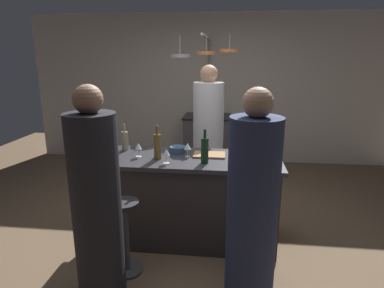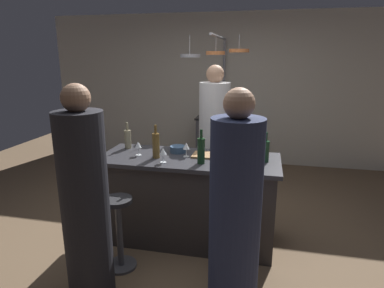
% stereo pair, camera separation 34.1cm
% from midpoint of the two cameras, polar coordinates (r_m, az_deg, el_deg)
% --- Properties ---
extents(ground_plane, '(9.00, 9.00, 0.00)m').
position_cam_midpoint_polar(ground_plane, '(3.67, 2.24, -15.90)').
color(ground_plane, brown).
extents(back_wall, '(6.40, 0.16, 2.60)m').
position_cam_midpoint_polar(back_wall, '(6.01, 7.32, 9.30)').
color(back_wall, beige).
rests_on(back_wall, ground_plane).
extents(kitchen_island, '(1.80, 0.72, 0.90)m').
position_cam_midpoint_polar(kitchen_island, '(3.46, 2.32, -9.46)').
color(kitchen_island, '#332D2B').
rests_on(kitchen_island, ground_plane).
extents(stove_range, '(0.80, 0.64, 0.89)m').
position_cam_midpoint_polar(stove_range, '(5.76, 6.66, 0.45)').
color(stove_range, '#47474C').
rests_on(stove_range, ground_plane).
extents(chef, '(0.38, 0.38, 1.78)m').
position_cam_midpoint_polar(chef, '(4.15, 6.17, 0.14)').
color(chef, white).
rests_on(chef, ground_plane).
extents(bar_stool_right, '(0.28, 0.28, 0.68)m').
position_cam_midpoint_polar(bar_stool_right, '(2.91, 11.83, -16.65)').
color(bar_stool_right, '#4C4C51').
rests_on(bar_stool_right, ground_plane).
extents(guest_right, '(0.36, 0.36, 1.70)m').
position_cam_midpoint_polar(guest_right, '(2.38, 11.59, -12.76)').
color(guest_right, '#262D4C').
rests_on(guest_right, ground_plane).
extents(bar_stool_left, '(0.28, 0.28, 0.68)m').
position_cam_midpoint_polar(bar_stool_left, '(3.09, -9.29, -14.48)').
color(bar_stool_left, '#4C4C51').
rests_on(bar_stool_left, ground_plane).
extents(guest_left, '(0.36, 0.36, 1.71)m').
position_cam_midpoint_polar(guest_left, '(2.61, -14.35, -10.31)').
color(guest_left, black).
rests_on(guest_left, ground_plane).
extents(overhead_pot_rack, '(0.91, 1.52, 2.17)m').
position_cam_midpoint_polar(overhead_pot_rack, '(4.94, 6.50, 12.96)').
color(overhead_pot_rack, gray).
rests_on(overhead_pot_rack, ground_plane).
extents(cutting_board, '(0.32, 0.22, 0.02)m').
position_cam_midpoint_polar(cutting_board, '(3.35, 5.79, -2.00)').
color(cutting_board, '#997047').
rests_on(cutting_board, kitchen_island).
extents(pepper_mill, '(0.05, 0.05, 0.21)m').
position_cam_midpoint_polar(pepper_mill, '(3.24, 13.40, -1.15)').
color(pepper_mill, '#382319').
rests_on(pepper_mill, kitchen_island).
extents(wine_bottle_green, '(0.07, 0.07, 0.29)m').
position_cam_midpoint_polar(wine_bottle_green, '(3.25, 15.52, -1.17)').
color(wine_bottle_green, '#193D23').
rests_on(wine_bottle_green, kitchen_island).
extents(wine_bottle_amber, '(0.07, 0.07, 0.33)m').
position_cam_midpoint_polar(wine_bottle_amber, '(3.26, -3.28, -0.22)').
color(wine_bottle_amber, brown).
rests_on(wine_bottle_amber, kitchen_island).
extents(wine_bottle_white, '(0.07, 0.07, 0.29)m').
position_cam_midpoint_polar(wine_bottle_white, '(3.64, -8.42, 0.90)').
color(wine_bottle_white, gray).
rests_on(wine_bottle_white, kitchen_island).
extents(wine_bottle_dark, '(0.07, 0.07, 0.30)m').
position_cam_midpoint_polar(wine_bottle_dark, '(3.38, 14.11, -0.33)').
color(wine_bottle_dark, black).
rests_on(wine_bottle_dark, kitchen_island).
extents(wine_bottle_red, '(0.07, 0.07, 0.33)m').
position_cam_midpoint_polar(wine_bottle_red, '(3.09, 4.75, -1.13)').
color(wine_bottle_red, '#143319').
rests_on(wine_bottle_red, kitchen_island).
extents(wine_glass_near_left_guest, '(0.07, 0.07, 0.15)m').
position_cam_midpoint_polar(wine_glass_near_left_guest, '(3.36, -6.44, -0.28)').
color(wine_glass_near_left_guest, silver).
rests_on(wine_glass_near_left_guest, kitchen_island).
extents(wine_glass_near_right_guest, '(0.07, 0.07, 0.15)m').
position_cam_midpoint_polar(wine_glass_near_right_guest, '(3.29, 1.95, -0.51)').
color(wine_glass_near_right_guest, silver).
rests_on(wine_glass_near_right_guest, kitchen_island).
extents(wine_glass_by_chef, '(0.07, 0.07, 0.15)m').
position_cam_midpoint_polar(wine_glass_by_chef, '(3.11, -1.92, -1.44)').
color(wine_glass_by_chef, silver).
rests_on(wine_glass_by_chef, kitchen_island).
extents(mixing_bowl_steel, '(0.22, 0.22, 0.07)m').
position_cam_midpoint_polar(mixing_bowl_steel, '(3.13, 11.67, -2.98)').
color(mixing_bowl_steel, '#B7B7BC').
rests_on(mixing_bowl_steel, kitchen_island).
extents(mixing_bowl_blue, '(0.17, 0.17, 0.07)m').
position_cam_midpoint_polar(mixing_bowl_blue, '(3.46, 0.39, -0.94)').
color(mixing_bowl_blue, '#334C6B').
rests_on(mixing_bowl_blue, kitchen_island).
extents(mixing_bowl_wooden, '(0.16, 0.16, 0.08)m').
position_cam_midpoint_polar(mixing_bowl_wooden, '(3.39, 10.88, -1.40)').
color(mixing_bowl_wooden, brown).
rests_on(mixing_bowl_wooden, kitchen_island).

